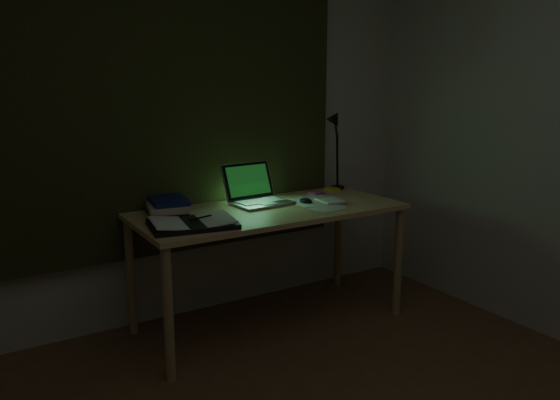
{
  "coord_description": "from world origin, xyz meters",
  "views": [
    {
      "loc": [
        -1.21,
        -1.2,
        1.5
      ],
      "look_at": [
        0.42,
        1.44,
        0.82
      ],
      "focal_mm": 35.0,
      "sensor_mm": 36.0,
      "label": 1
    }
  ],
  "objects_px": {
    "desk": "(270,267)",
    "loose_papers": "(323,201)",
    "open_textbook": "(192,223)",
    "book_stack": "(168,206)",
    "desk_lamp": "(338,152)",
    "laptop": "(262,185)"
  },
  "relations": [
    {
      "from": "loose_papers",
      "to": "book_stack",
      "type": "bearing_deg",
      "value": 167.98
    },
    {
      "from": "open_textbook",
      "to": "desk",
      "type": "bearing_deg",
      "value": 23.49
    },
    {
      "from": "book_stack",
      "to": "desk_lamp",
      "type": "height_order",
      "value": "desk_lamp"
    },
    {
      "from": "open_textbook",
      "to": "loose_papers",
      "type": "distance_m",
      "value": 0.93
    },
    {
      "from": "desk",
      "to": "book_stack",
      "type": "relative_size",
      "value": 6.28
    },
    {
      "from": "desk",
      "to": "laptop",
      "type": "bearing_deg",
      "value": 81.47
    },
    {
      "from": "book_stack",
      "to": "desk_lamp",
      "type": "relative_size",
      "value": 0.5
    },
    {
      "from": "book_stack",
      "to": "loose_papers",
      "type": "bearing_deg",
      "value": -12.02
    },
    {
      "from": "desk",
      "to": "loose_papers",
      "type": "bearing_deg",
      "value": -5.37
    },
    {
      "from": "desk",
      "to": "open_textbook",
      "type": "height_order",
      "value": "open_textbook"
    },
    {
      "from": "book_stack",
      "to": "loose_papers",
      "type": "xyz_separation_m",
      "value": [
        0.95,
        -0.2,
        -0.04
      ]
    },
    {
      "from": "open_textbook",
      "to": "book_stack",
      "type": "distance_m",
      "value": 0.31
    },
    {
      "from": "open_textbook",
      "to": "book_stack",
      "type": "bearing_deg",
      "value": 103.26
    },
    {
      "from": "desk",
      "to": "desk_lamp",
      "type": "bearing_deg",
      "value": 21.25
    },
    {
      "from": "desk",
      "to": "desk_lamp",
      "type": "xyz_separation_m",
      "value": [
        0.73,
        0.29,
        0.63
      ]
    },
    {
      "from": "desk",
      "to": "loose_papers",
      "type": "height_order",
      "value": "loose_papers"
    },
    {
      "from": "desk",
      "to": "open_textbook",
      "type": "relative_size",
      "value": 3.68
    },
    {
      "from": "book_stack",
      "to": "loose_papers",
      "type": "distance_m",
      "value": 0.97
    },
    {
      "from": "open_textbook",
      "to": "book_stack",
      "type": "xyz_separation_m",
      "value": [
        -0.02,
        0.31,
        0.03
      ]
    },
    {
      "from": "open_textbook",
      "to": "desk_lamp",
      "type": "distance_m",
      "value": 1.38
    },
    {
      "from": "loose_papers",
      "to": "desk_lamp",
      "type": "relative_size",
      "value": 0.61
    },
    {
      "from": "open_textbook",
      "to": "loose_papers",
      "type": "bearing_deg",
      "value": 15.85
    }
  ]
}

